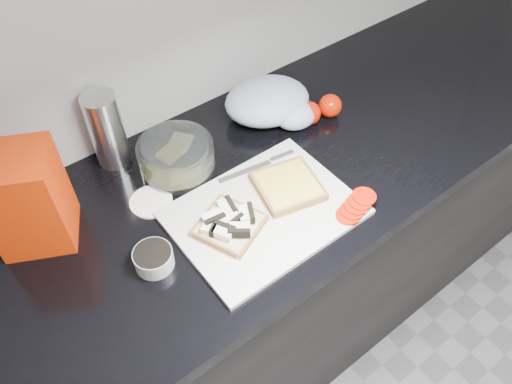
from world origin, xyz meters
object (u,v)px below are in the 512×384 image
at_px(cutting_board, 264,213).
at_px(steel_canister, 107,130).
at_px(bread_bag, 27,199).
at_px(glass_bowl, 176,157).

xyz_separation_m(cutting_board, steel_canister, (-0.18, 0.36, 0.09)).
bearing_deg(bread_bag, steel_canister, 52.95).
relative_size(glass_bowl, bread_bag, 0.80).
distance_m(cutting_board, bread_bag, 0.49).
relative_size(glass_bowl, steel_canister, 0.94).
relative_size(cutting_board, steel_canister, 2.08).
bearing_deg(cutting_board, glass_bowl, 107.39).
height_order(bread_bag, steel_canister, bread_bag).
height_order(cutting_board, glass_bowl, glass_bowl).
bearing_deg(glass_bowl, cutting_board, -72.61).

